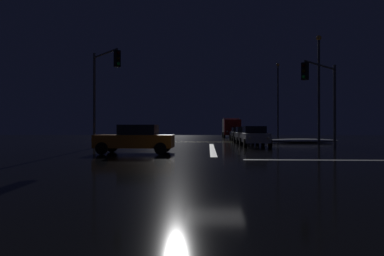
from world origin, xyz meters
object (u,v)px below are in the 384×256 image
object	(u,v)px
box_truck	(231,127)
traffic_signal_nw	(103,81)
sedan_blue	(237,133)
sedan_gray	(245,135)
sedan_orange_crossing	(136,139)
streetlamp_right_far	(278,96)
traffic_signal_ne	(322,88)
streetlamp_right_near	(319,82)
sedan_silver	(255,136)
sedan_black	(239,134)

from	to	relation	value
box_truck	traffic_signal_nw	size ratio (longest dim) A/B	1.23
sedan_blue	sedan_gray	bearing A→B (deg)	-91.69
sedan_orange_crossing	box_truck	bearing A→B (deg)	77.41
streetlamp_right_far	traffic_signal_nw	bearing A→B (deg)	-126.73
streetlamp_right_far	traffic_signal_ne	bearing A→B (deg)	-95.01
streetlamp_right_far	streetlamp_right_near	distance (m)	16.01
sedan_silver	box_truck	xyz separation A→B (m)	(0.02, 26.35, 0.91)
sedan_gray	sedan_orange_crossing	size ratio (longest dim) A/B	1.00
streetlamp_right_near	sedan_silver	bearing A→B (deg)	-156.61
sedan_silver	traffic_signal_nw	distance (m)	11.97
streetlamp_right_near	sedan_orange_crossing	bearing A→B (deg)	-142.70
sedan_black	box_truck	size ratio (longest dim) A/B	0.52
sedan_gray	traffic_signal_ne	xyz separation A→B (m)	(3.85, -9.73, 3.17)
traffic_signal_nw	streetlamp_right_far	distance (m)	27.67
streetlamp_right_near	traffic_signal_nw	bearing A→B (deg)	-159.59
sedan_silver	traffic_signal_nw	xyz separation A→B (m)	(-10.76, -3.65, 3.79)
sedan_black	box_truck	world-z (taller)	box_truck
box_truck	streetlamp_right_far	bearing A→B (deg)	-53.78
traffic_signal_nw	box_truck	bearing A→B (deg)	70.24
sedan_silver	streetlamp_right_far	bearing A→B (deg)	72.67
sedan_blue	box_truck	size ratio (longest dim) A/B	0.52
streetlamp_right_far	streetlamp_right_near	world-z (taller)	streetlamp_right_far
sedan_black	streetlamp_right_near	size ratio (longest dim) A/B	0.47
sedan_silver	traffic_signal_nw	world-z (taller)	traffic_signal_nw
sedan_orange_crossing	sedan_silver	bearing A→B (deg)	45.36
sedan_blue	sedan_silver	bearing A→B (deg)	-91.01
sedan_blue	traffic_signal_nw	size ratio (longest dim) A/B	0.64
traffic_signal_ne	streetlamp_right_near	bearing A→B (deg)	73.06
sedan_silver	traffic_signal_nw	size ratio (longest dim) A/B	0.64
sedan_orange_crossing	traffic_signal_ne	size ratio (longest dim) A/B	0.75
traffic_signal_ne	sedan_blue	bearing A→B (deg)	98.77
sedan_blue	sedan_orange_crossing	distance (m)	27.39
sedan_gray	sedan_orange_crossing	xyz separation A→B (m)	(-7.53, -13.44, 0.00)
box_truck	sedan_black	bearing A→B (deg)	-89.94
sedan_gray	sedan_orange_crossing	world-z (taller)	same
sedan_gray	streetlamp_right_near	distance (m)	8.07
traffic_signal_nw	sedan_gray	bearing A→B (deg)	41.33
sedan_orange_crossing	streetlamp_right_far	distance (m)	29.81
sedan_black	streetlamp_right_far	xyz separation A→B (m)	(5.74, 5.94, 5.03)
sedan_blue	box_truck	world-z (taller)	box_truck
traffic_signal_ne	streetlamp_right_far	xyz separation A→B (m)	(1.97, 22.47, 1.85)
streetlamp_right_near	box_truck	bearing A→B (deg)	103.56
traffic_signal_ne	streetlamp_right_near	xyz separation A→B (m)	(1.97, 6.47, 1.37)
sedan_orange_crossing	traffic_signal_ne	distance (m)	12.38
streetlamp_right_near	sedan_blue	bearing A→B (deg)	108.73
box_truck	streetlamp_right_near	world-z (taller)	streetlamp_right_near
sedan_silver	sedan_orange_crossing	distance (m)	10.79
sedan_orange_crossing	streetlamp_right_far	size ratio (longest dim) A/B	0.42
sedan_blue	streetlamp_right_near	size ratio (longest dim) A/B	0.47
sedan_black	sedan_gray	bearing A→B (deg)	-90.73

